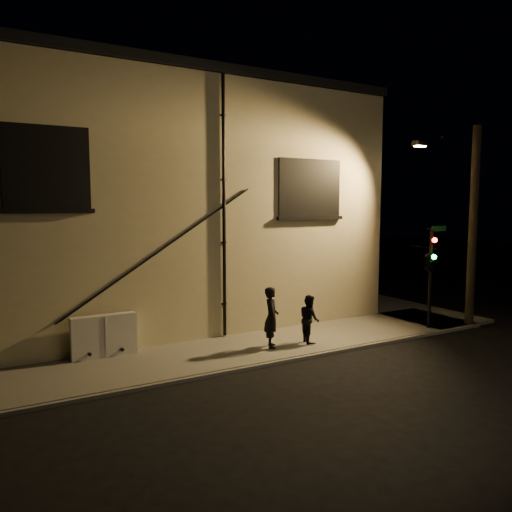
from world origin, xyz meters
TOP-DOWN VIEW (x-y plane):
  - ground at (0.00, 0.00)m, footprint 90.00×90.00m
  - sidewalk at (1.22, 4.39)m, footprint 21.00×16.00m
  - building at (-3.00, 8.99)m, footprint 16.20×12.23m
  - utility_cabinet at (-5.72, 2.70)m, footprint 1.82×0.31m
  - pedestrian_a at (-1.12, 1.13)m, footprint 0.68×0.79m
  - pedestrian_b at (0.18, 0.98)m, footprint 0.73×0.85m
  - traffic_signal at (4.70, 0.28)m, footprint 1.29×2.10m
  - streetlamp_pole at (6.61, 0.19)m, footprint 2.02×1.39m

SIDE VIEW (x-z plane):
  - ground at x=0.00m, z-range 0.00..0.00m
  - sidewalk at x=1.22m, z-range 0.00..0.12m
  - utility_cabinet at x=-5.72m, z-range 0.12..1.32m
  - pedestrian_b at x=0.18m, z-range 0.12..1.62m
  - pedestrian_a at x=-1.12m, z-range 0.12..1.95m
  - traffic_signal at x=4.70m, z-range 0.74..4.29m
  - streetlamp_pole at x=6.61m, z-range 0.22..7.39m
  - building at x=-3.00m, z-range 0.00..8.80m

